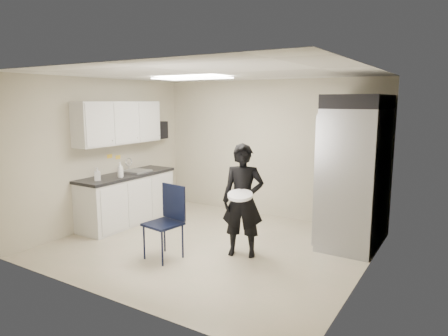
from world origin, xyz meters
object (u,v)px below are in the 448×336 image
Objects in this scene: folding_chair at (163,224)px; man_tuxedo at (243,201)px; commercial_fridge at (355,177)px; lower_counter at (127,200)px.

man_tuxedo reaches higher than folding_chair.
folding_chair is at bearing -136.04° from commercial_fridge.
man_tuxedo reaches higher than lower_counter.
folding_chair reaches higher than lower_counter.
commercial_fridge is 1.29× the size of man_tuxedo.
man_tuxedo is at bearing -5.76° from lower_counter.
lower_counter is at bearing 154.26° from man_tuxedo.
folding_chair is 1.17m from man_tuxedo.
lower_counter is 1.88× the size of folding_chair.
commercial_fridge is (3.78, 1.07, 0.62)m from lower_counter.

